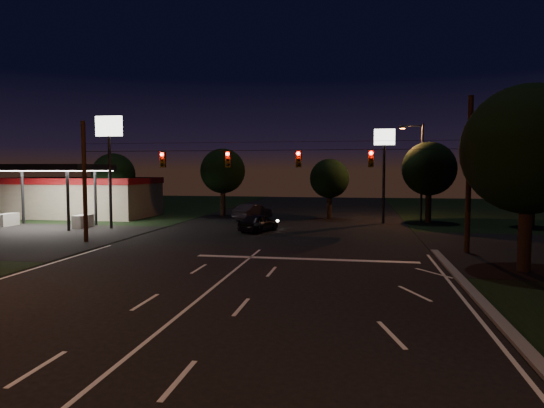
% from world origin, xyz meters
% --- Properties ---
extents(ground, '(140.00, 140.00, 0.00)m').
position_xyz_m(ground, '(0.00, 0.00, 0.00)').
color(ground, black).
rests_on(ground, ground).
extents(stop_bar, '(12.00, 0.50, 0.01)m').
position_xyz_m(stop_bar, '(3.00, 11.50, 0.01)').
color(stop_bar, silver).
rests_on(stop_bar, ground).
extents(utility_pole_right, '(0.30, 0.30, 9.00)m').
position_xyz_m(utility_pole_right, '(12.00, 15.00, 0.00)').
color(utility_pole_right, black).
rests_on(utility_pole_right, ground).
extents(utility_pole_left, '(0.28, 0.28, 8.00)m').
position_xyz_m(utility_pole_left, '(-12.00, 15.00, 0.00)').
color(utility_pole_left, black).
rests_on(utility_pole_left, ground).
extents(signal_span, '(24.00, 0.40, 1.56)m').
position_xyz_m(signal_span, '(-0.00, 14.96, 5.50)').
color(signal_span, black).
rests_on(signal_span, ground).
extents(gas_station, '(14.20, 16.10, 5.25)m').
position_xyz_m(gas_station, '(-21.86, 30.39, 2.38)').
color(gas_station, gray).
rests_on(gas_station, ground).
extents(pole_sign_left_near, '(2.20, 0.30, 9.10)m').
position_xyz_m(pole_sign_left_near, '(-14.00, 22.00, 6.98)').
color(pole_sign_left_near, black).
rests_on(pole_sign_left_near, ground).
extents(pole_sign_right, '(1.80, 0.30, 8.40)m').
position_xyz_m(pole_sign_right, '(8.00, 30.00, 6.24)').
color(pole_sign_right, black).
rests_on(pole_sign_right, ground).
extents(street_light_right_far, '(2.20, 0.35, 9.00)m').
position_xyz_m(street_light_right_far, '(11.24, 32.00, 5.24)').
color(street_light_right_far, black).
rests_on(street_light_right_far, ground).
extents(tree_right_near, '(6.00, 6.00, 8.76)m').
position_xyz_m(tree_right_near, '(13.53, 10.17, 5.68)').
color(tree_right_near, black).
rests_on(tree_right_near, ground).
extents(tree_far_a, '(4.20, 4.20, 6.42)m').
position_xyz_m(tree_far_a, '(-17.98, 30.12, 4.26)').
color(tree_far_a, black).
rests_on(tree_far_a, ground).
extents(tree_far_b, '(4.60, 4.60, 6.98)m').
position_xyz_m(tree_far_b, '(-7.98, 34.13, 4.61)').
color(tree_far_b, black).
rests_on(tree_far_b, ground).
extents(tree_far_c, '(3.80, 3.80, 5.86)m').
position_xyz_m(tree_far_c, '(3.02, 33.10, 3.90)').
color(tree_far_c, black).
rests_on(tree_far_c, ground).
extents(tree_far_d, '(4.80, 4.80, 7.30)m').
position_xyz_m(tree_far_d, '(12.02, 31.13, 4.83)').
color(tree_far_d, black).
rests_on(tree_far_d, ground).
extents(tree_far_e, '(4.00, 4.00, 6.18)m').
position_xyz_m(tree_far_e, '(20.02, 29.11, 4.11)').
color(tree_far_e, black).
rests_on(tree_far_e, ground).
extents(car_oncoming_a, '(2.87, 4.39, 1.39)m').
position_xyz_m(car_oncoming_a, '(-1.82, 22.35, 0.69)').
color(car_oncoming_a, black).
rests_on(car_oncoming_a, ground).
extents(car_oncoming_b, '(3.14, 4.99, 1.55)m').
position_xyz_m(car_oncoming_b, '(-4.10, 30.58, 0.78)').
color(car_oncoming_b, black).
rests_on(car_oncoming_b, ground).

